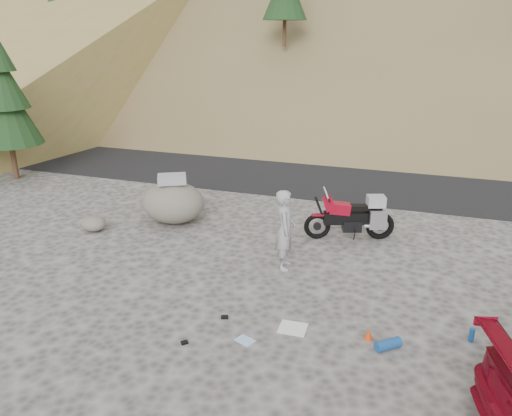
% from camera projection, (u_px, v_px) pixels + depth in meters
% --- Properties ---
extents(ground, '(140.00, 140.00, 0.00)m').
position_uv_depth(ground, '(282.00, 286.00, 10.19)').
color(ground, '#43403E').
rests_on(ground, ground).
extents(road, '(120.00, 7.00, 0.05)m').
position_uv_depth(road, '(350.00, 173.00, 18.20)').
color(road, black).
rests_on(road, ground).
extents(conifer_verge, '(2.20, 2.20, 5.04)m').
position_uv_depth(conifer_verge, '(3.00, 95.00, 16.55)').
color(conifer_verge, '#392014').
rests_on(conifer_verge, ground).
extents(motorcycle, '(2.17, 1.08, 1.34)m').
position_uv_depth(motorcycle, '(354.00, 217.00, 12.32)').
color(motorcycle, black).
rests_on(motorcycle, ground).
extents(man, '(0.56, 0.73, 1.78)m').
position_uv_depth(man, '(284.00, 267.00, 11.01)').
color(man, '#9A999F').
rests_on(man, ground).
extents(boulder, '(2.04, 1.87, 1.29)m').
position_uv_depth(boulder, '(173.00, 202.00, 13.41)').
color(boulder, '#615B53').
rests_on(boulder, ground).
extents(small_rock, '(0.82, 0.79, 0.38)m').
position_uv_depth(small_rock, '(94.00, 224.00, 12.94)').
color(small_rock, '#615B53').
rests_on(small_rock, ground).
extents(gear_white_cloth, '(0.49, 0.44, 0.02)m').
position_uv_depth(gear_white_cloth, '(293.00, 328.00, 8.75)').
color(gear_white_cloth, white).
rests_on(gear_white_cloth, ground).
extents(gear_blue_mat, '(0.45, 0.42, 0.18)m').
position_uv_depth(gear_blue_mat, '(388.00, 344.00, 8.17)').
color(gear_blue_mat, navy).
rests_on(gear_blue_mat, ground).
extents(gear_bottle, '(0.11, 0.11, 0.25)m').
position_uv_depth(gear_bottle, '(472.00, 335.00, 8.36)').
color(gear_bottle, navy).
rests_on(gear_bottle, ground).
extents(gear_funnel, '(0.19, 0.19, 0.20)m').
position_uv_depth(gear_funnel, '(369.00, 334.00, 8.42)').
color(gear_funnel, red).
rests_on(gear_funnel, ground).
extents(gear_glove_a, '(0.16, 0.13, 0.04)m').
position_uv_depth(gear_glove_a, '(225.00, 317.00, 9.07)').
color(gear_glove_a, black).
rests_on(gear_glove_a, ground).
extents(gear_glove_b, '(0.14, 0.14, 0.04)m').
position_uv_depth(gear_glove_b, '(184.00, 342.00, 8.33)').
color(gear_glove_b, black).
rests_on(gear_glove_b, ground).
extents(gear_blue_cloth, '(0.37, 0.33, 0.01)m').
position_uv_depth(gear_blue_cloth, '(245.00, 340.00, 8.41)').
color(gear_blue_cloth, '#96C6E8').
rests_on(gear_blue_cloth, ground).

